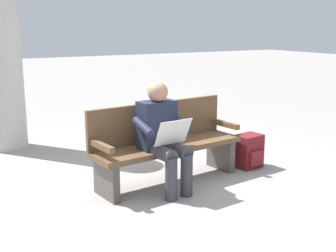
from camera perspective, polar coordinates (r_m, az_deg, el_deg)
name	(u,v)px	position (r m, az deg, el deg)	size (l,w,h in m)	color
ground_plane	(169,182)	(5.11, 0.08, -7.22)	(40.00, 40.00, 0.00)	gray
bench_near	(165,142)	(5.03, -0.40, -2.08)	(1.84, 0.67, 0.90)	brown
person_seated	(163,134)	(4.69, -0.68, -1.04)	(0.60, 0.60, 1.18)	#1E2338
backpack	(249,151)	(5.65, 10.40, -3.23)	(0.36, 0.32, 0.42)	maroon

